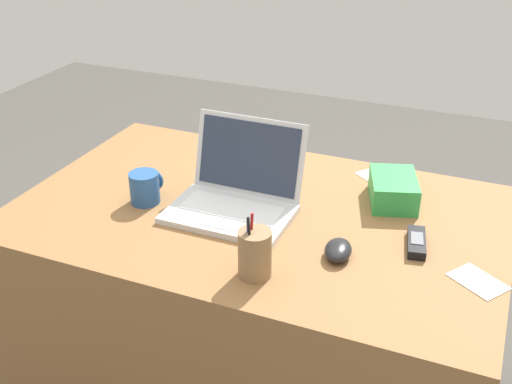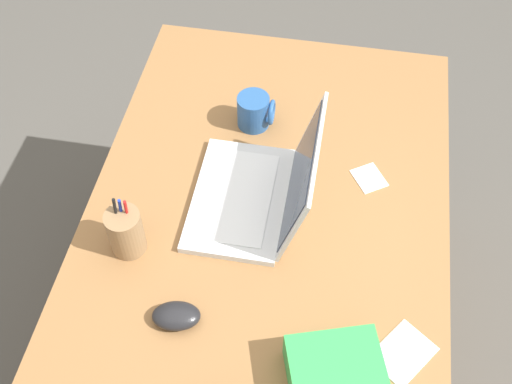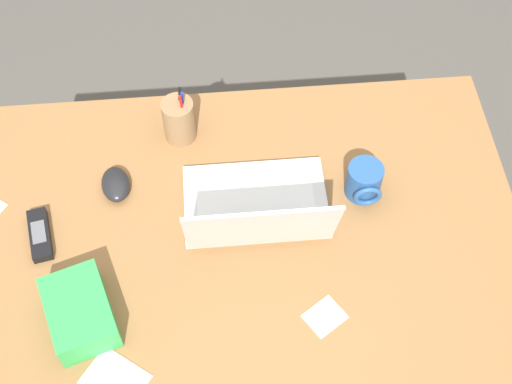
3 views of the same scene
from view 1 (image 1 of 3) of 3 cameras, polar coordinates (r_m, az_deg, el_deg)
name	(u,v)px [view 1 (image 1 of 3)]	position (r m, az deg, el deg)	size (l,w,h in m)	color
desk	(258,314)	(2.01, 0.21, -10.79)	(1.35, 0.86, 0.74)	olive
laptop	(236,194)	(1.78, -1.79, -0.19)	(0.34, 0.29, 0.23)	silver
computer_mouse	(338,250)	(1.60, 7.31, -5.14)	(0.07, 0.10, 0.04)	black
coffee_mug_white	(145,187)	(1.85, -9.82, 0.42)	(0.08, 0.10, 0.09)	#26518C
cordless_phone	(416,242)	(1.68, 14.07, -4.37)	(0.07, 0.14, 0.03)	black
pen_holder	(255,254)	(1.50, -0.12, -5.49)	(0.08, 0.08, 0.16)	olive
snack_bag	(393,190)	(1.87, 12.10, 0.21)	(0.13, 0.18, 0.08)	green
paper_note_near_laptop	(234,166)	(2.05, -1.99, 2.35)	(0.08, 0.07, 0.00)	white
paper_note_left	(478,281)	(1.60, 19.13, -7.52)	(0.12, 0.09, 0.00)	white
paper_note_right	(379,177)	(2.01, 10.85, 1.31)	(0.12, 0.09, 0.00)	white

